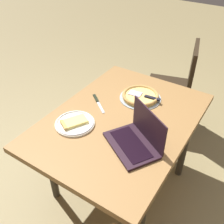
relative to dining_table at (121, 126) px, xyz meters
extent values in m
plane|color=olive|center=(0.00, 0.00, -0.65)|extent=(12.00, 12.00, 0.00)
cube|color=olive|center=(0.00, 0.00, 0.05)|extent=(1.28, 0.93, 0.04)
cylinder|color=#3B3427|center=(-0.38, -0.38, -0.31)|extent=(0.06, 0.06, 0.69)
cylinder|color=#3B3427|center=(0.38, -0.38, -0.31)|extent=(0.06, 0.06, 0.69)
cylinder|color=#3B3427|center=(-0.38, 0.38, -0.31)|extent=(0.06, 0.06, 0.69)
cylinder|color=#3B3427|center=(0.38, 0.38, -0.31)|extent=(0.06, 0.06, 0.69)
cube|color=black|center=(-0.20, -0.19, 0.08)|extent=(0.37, 0.41, 0.02)
cube|color=black|center=(-0.20, -0.19, 0.09)|extent=(0.28, 0.33, 0.00)
cube|color=black|center=(-0.11, -0.25, 0.20)|extent=(0.18, 0.30, 0.22)
cube|color=black|center=(-0.11, -0.25, 0.20)|extent=(0.16, 0.26, 0.19)
cylinder|color=white|center=(-0.23, 0.23, 0.08)|extent=(0.27, 0.27, 0.01)
torus|color=silver|center=(-0.23, 0.23, 0.09)|extent=(0.26, 0.26, 0.01)
cube|color=#EBD36D|center=(-0.23, 0.23, 0.10)|extent=(0.19, 0.16, 0.02)
cube|color=tan|center=(-0.30, 0.27, 0.10)|extent=(0.06, 0.10, 0.03)
cylinder|color=#94A1A8|center=(0.29, 0.01, 0.08)|extent=(0.32, 0.32, 0.01)
cylinder|color=#E4BE64|center=(0.29, 0.01, 0.09)|extent=(0.27, 0.27, 0.02)
torus|color=#B58748|center=(0.29, 0.01, 0.10)|extent=(0.28, 0.28, 0.02)
cube|color=#B3A8BE|center=(0.28, 0.05, 0.11)|extent=(0.08, 0.10, 0.00)
cube|color=black|center=(0.30, -0.09, 0.11)|extent=(0.04, 0.12, 0.01)
cube|color=silver|center=(0.04, 0.21, 0.08)|extent=(0.13, 0.16, 0.00)
cube|color=black|center=(0.10, 0.29, 0.08)|extent=(0.08, 0.09, 0.01)
cube|color=black|center=(0.98, 0.03, -0.20)|extent=(0.53, 0.53, 0.04)
cube|color=black|center=(1.03, -0.16, 0.04)|extent=(0.41, 0.14, 0.45)
cylinder|color=black|center=(1.11, 0.28, -0.44)|extent=(0.03, 0.03, 0.43)
cylinder|color=black|center=(0.74, 0.17, -0.44)|extent=(0.03, 0.03, 0.43)
cylinder|color=black|center=(1.22, -0.10, -0.44)|extent=(0.03, 0.03, 0.43)
cylinder|color=black|center=(0.84, -0.21, -0.44)|extent=(0.03, 0.03, 0.43)
camera|label=1|loc=(-1.22, -0.71, 1.21)|focal=41.57mm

